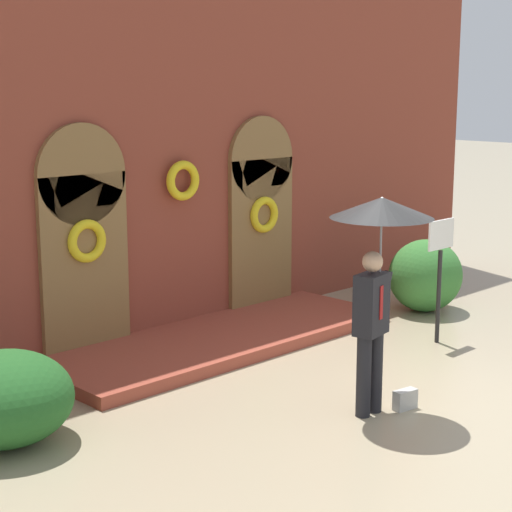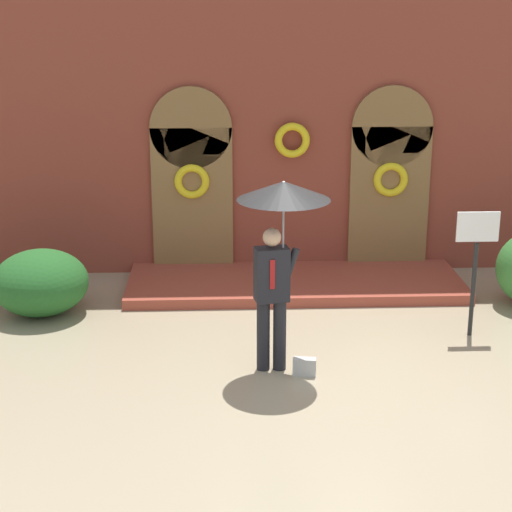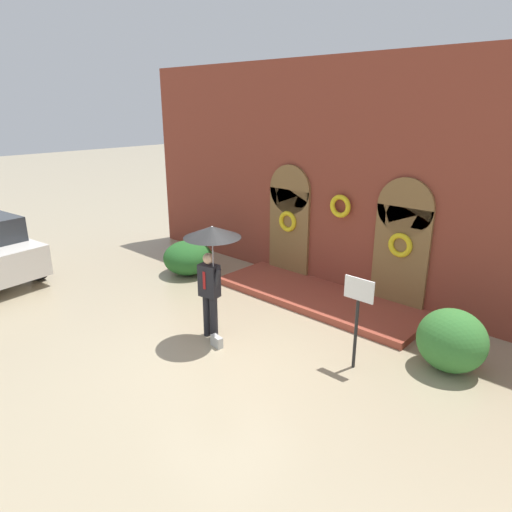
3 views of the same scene
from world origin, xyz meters
name	(u,v)px [view 1 (image 1 of 3)]	position (x,y,z in m)	size (l,w,h in m)	color
ground_plane	(404,402)	(0.00, 0.00, 0.00)	(80.00, 80.00, 0.00)	tan
building_facade	(168,145)	(0.00, 4.15, 2.68)	(14.00, 2.30, 5.60)	brown
person_with_umbrella	(379,240)	(-0.45, 0.08, 1.91)	(1.10, 1.10, 2.36)	black
handbag	(405,400)	(-0.16, -0.12, 0.11)	(0.28, 0.12, 0.22)	#B7B7B2
sign_post	(440,260)	(2.20, 1.05, 1.16)	(0.56, 0.06, 1.72)	black
shrub_left	(5,398)	(-3.74, 2.13, 0.47)	(1.36, 1.37, 0.93)	#235B23
shrub_right	(425,275)	(3.49, 2.15, 0.57)	(1.21, 1.12, 1.14)	#387A33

